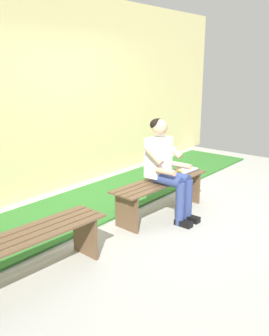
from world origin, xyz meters
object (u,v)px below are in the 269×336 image
at_px(apple, 179,173).
at_px(bench_near, 161,189).
at_px(person_seated, 166,165).
at_px(bench_far, 25,248).
at_px(book_open, 186,171).

bearing_deg(apple, bench_near, -11.72).
bearing_deg(person_seated, apple, -174.63).
xyz_separation_m(bench_near, bench_far, (2.08, 0.00, 0.00)).
bearing_deg(person_seated, bench_far, -2.86).
distance_m(bench_near, apple, 0.37).
bearing_deg(book_open, apple, 13.69).
relative_size(person_seated, apple, 15.07).
height_order(bench_near, person_seated, person_seated).
relative_size(person_seated, book_open, 3.04).
bearing_deg(bench_near, bench_far, 0.00).
height_order(bench_far, book_open, book_open).
xyz_separation_m(person_seated, apple, (-0.37, -0.03, -0.19)).
distance_m(bench_far, person_seated, 2.07).
bearing_deg(apple, bench_far, -1.60).
height_order(person_seated, apple, person_seated).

